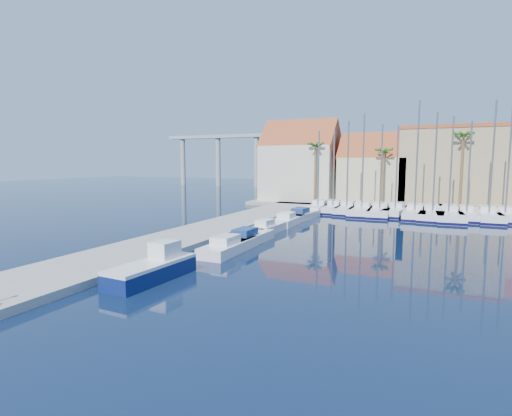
# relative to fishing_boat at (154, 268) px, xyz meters

# --- Properties ---
(ground) EXTENTS (260.00, 260.00, 0.00)m
(ground) POSITION_rel_fishing_boat_xyz_m (3.89, -0.62, -0.70)
(ground) COLOR black
(ground) RESTS_ON ground
(quay_west) EXTENTS (6.00, 77.00, 0.50)m
(quay_west) POSITION_rel_fishing_boat_xyz_m (-5.11, 12.88, -0.45)
(quay_west) COLOR gray
(quay_west) RESTS_ON ground
(shore_north) EXTENTS (54.00, 16.00, 0.50)m
(shore_north) POSITION_rel_fishing_boat_xyz_m (13.89, 47.38, -0.45)
(shore_north) COLOR gray
(shore_north) RESTS_ON ground
(fishing_boat) EXTENTS (2.34, 6.11, 2.10)m
(fishing_boat) POSITION_rel_fishing_boat_xyz_m (0.00, 0.00, 0.00)
(fishing_boat) COLOR navy
(fishing_boat) RESTS_ON ground
(motorboat_west_0) EXTENTS (2.08, 6.49, 1.40)m
(motorboat_west_0) POSITION_rel_fishing_boat_xyz_m (0.71, 8.03, -0.19)
(motorboat_west_0) COLOR white
(motorboat_west_0) RESTS_ON ground
(motorboat_west_1) EXTENTS (2.18, 6.42, 1.40)m
(motorboat_west_1) POSITION_rel_fishing_boat_xyz_m (0.63, 11.57, -0.19)
(motorboat_west_1) COLOR white
(motorboat_west_1) RESTS_ON ground
(motorboat_west_2) EXTENTS (2.06, 5.57, 1.40)m
(motorboat_west_2) POSITION_rel_fishing_boat_xyz_m (0.12, 16.92, -0.19)
(motorboat_west_2) COLOR white
(motorboat_west_2) RESTS_ON ground
(motorboat_west_3) EXTENTS (2.19, 6.49, 1.40)m
(motorboat_west_3) POSITION_rel_fishing_boat_xyz_m (0.16, 22.85, -0.19)
(motorboat_west_3) COLOR white
(motorboat_west_3) RESTS_ON ground
(motorboat_west_4) EXTENTS (2.62, 7.02, 1.40)m
(motorboat_west_4) POSITION_rel_fishing_boat_xyz_m (0.23, 27.68, -0.19)
(motorboat_west_4) COLOR white
(motorboat_west_4) RESTS_ON ground
(sailboat_0) EXTENTS (2.54, 9.24, 11.01)m
(sailboat_0) POSITION_rel_fishing_boat_xyz_m (0.18, 35.37, -0.12)
(sailboat_0) COLOR white
(sailboat_0) RESTS_ON ground
(sailboat_1) EXTENTS (2.88, 8.66, 11.09)m
(sailboat_1) POSITION_rel_fishing_boat_xyz_m (2.06, 36.07, -0.11)
(sailboat_1) COLOR white
(sailboat_1) RESTS_ON ground
(sailboat_2) EXTENTS (2.63, 9.06, 12.26)m
(sailboat_2) POSITION_rel_fishing_boat_xyz_m (4.05, 35.73, -0.10)
(sailboat_2) COLOR white
(sailboat_2) RESTS_ON ground
(sailboat_3) EXTENTS (3.40, 10.69, 13.00)m
(sailboat_3) POSITION_rel_fishing_boat_xyz_m (6.07, 35.46, -0.12)
(sailboat_3) COLOR white
(sailboat_3) RESTS_ON ground
(sailboat_4) EXTENTS (3.03, 10.03, 11.57)m
(sailboat_4) POSITION_rel_fishing_boat_xyz_m (8.41, 35.08, -0.12)
(sailboat_4) COLOR white
(sailboat_4) RESTS_ON ground
(sailboat_5) EXTENTS (3.08, 8.95, 11.43)m
(sailboat_5) POSITION_rel_fishing_boat_xyz_m (10.27, 36.09, -0.11)
(sailboat_5) COLOR white
(sailboat_5) RESTS_ON ground
(sailboat_6) EXTENTS (2.84, 10.13, 14.25)m
(sailboat_6) POSITION_rel_fishing_boat_xyz_m (12.61, 35.10, -0.09)
(sailboat_6) COLOR white
(sailboat_6) RESTS_ON ground
(sailboat_7) EXTENTS (3.32, 10.80, 12.74)m
(sailboat_7) POSITION_rel_fishing_boat_xyz_m (14.69, 34.96, -0.12)
(sailboat_7) COLOR white
(sailboat_7) RESTS_ON ground
(sailboat_8) EXTENTS (3.69, 11.69, 12.21)m
(sailboat_8) POSITION_rel_fishing_boat_xyz_m (16.38, 35.14, -0.14)
(sailboat_8) COLOR white
(sailboat_8) RESTS_ON ground
(sailboat_9) EXTENTS (2.55, 8.29, 11.60)m
(sailboat_9) POSITION_rel_fishing_boat_xyz_m (18.35, 35.51, -0.09)
(sailboat_9) COLOR white
(sailboat_9) RESTS_ON ground
(sailboat_10) EXTENTS (2.73, 9.85, 13.92)m
(sailboat_10) POSITION_rel_fishing_boat_xyz_m (20.71, 35.79, -0.09)
(sailboat_10) COLOR white
(sailboat_10) RESTS_ON ground
(sailboat_11) EXTENTS (2.21, 8.21, 13.28)m
(sailboat_11) POSITION_rel_fishing_boat_xyz_m (22.45, 36.41, -0.06)
(sailboat_11) COLOR white
(sailboat_11) RESTS_ON ground
(building_0) EXTENTS (12.30, 9.00, 13.50)m
(building_0) POSITION_rel_fishing_boat_xyz_m (-6.11, 46.38, 5.83)
(building_0) COLOR beige
(building_0) RESTS_ON shore_north
(building_1) EXTENTS (10.30, 8.00, 11.00)m
(building_1) POSITION_rel_fishing_boat_xyz_m (5.89, 46.38, 4.60)
(building_1) COLOR beige
(building_1) RESTS_ON shore_north
(building_2) EXTENTS (14.20, 10.20, 11.50)m
(building_2) POSITION_rel_fishing_boat_xyz_m (16.89, 47.38, 5.56)
(building_2) COLOR tan
(building_2) RESTS_ON shore_north
(palm_0) EXTENTS (2.60, 2.60, 10.15)m
(palm_0) POSITION_rel_fishing_boat_xyz_m (-2.11, 41.38, 8.38)
(palm_0) COLOR brown
(palm_0) RESTS_ON shore_north
(palm_1) EXTENTS (2.60, 2.60, 9.15)m
(palm_1) POSITION_rel_fishing_boat_xyz_m (7.89, 41.38, 7.44)
(palm_1) COLOR brown
(palm_1) RESTS_ON shore_north
(palm_2) EXTENTS (2.60, 2.60, 11.15)m
(palm_2) POSITION_rel_fishing_boat_xyz_m (17.89, 41.38, 9.32)
(palm_2) COLOR brown
(palm_2) RESTS_ON shore_north
(viaduct) EXTENTS (48.00, 2.20, 14.45)m
(viaduct) POSITION_rel_fishing_boat_xyz_m (-35.19, 81.38, 9.55)
(viaduct) COLOR #9E9E99
(viaduct) RESTS_ON ground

